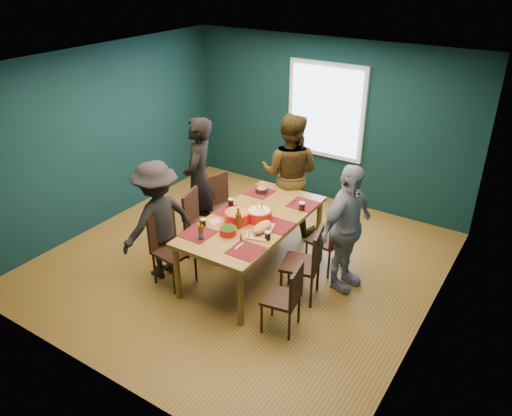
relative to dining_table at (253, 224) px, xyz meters
The scene contains 26 objects.
room 0.78m from the dining_table, 125.58° to the left, with size 5.01×5.01×2.71m.
dining_table is the anchor object (origin of this frame).
chair_left_far 1.08m from the dining_table, 149.88° to the left, with size 0.54×0.54×0.97m.
chair_left_mid 0.91m from the dining_table, behind, with size 0.53×0.53×0.96m.
chair_left_near 1.11m from the dining_table, 137.41° to the right, with size 0.48×0.48×0.96m.
chair_right_far 1.05m from the dining_table, 34.81° to the left, with size 0.45×0.45×0.91m.
chair_right_mid 0.89m from the dining_table, ahead, with size 0.53×0.53×0.97m.
chair_right_near 1.25m from the dining_table, 38.71° to the right, with size 0.44×0.44×0.85m.
person_far_left 1.25m from the dining_table, 162.25° to the left, with size 0.67×0.44×1.85m, color black.
person_back 1.30m from the dining_table, 98.36° to the left, with size 0.90×0.70×1.84m, color black.
person_right 1.18m from the dining_table, 17.89° to the left, with size 0.98×0.41×1.67m, color white.
person_near_left 1.22m from the dining_table, 146.28° to the right, with size 1.03×0.59×1.59m, color black.
bowl_salad 0.26m from the dining_table, 126.39° to the right, with size 0.33×0.33×0.14m.
bowl_dumpling 0.17m from the dining_table, 13.53° to the left, with size 0.33×0.33×0.31m.
bowl_herbs 0.52m from the dining_table, 94.54° to the right, with size 0.21×0.21×0.09m.
cutting_board 0.39m from the dining_table, 39.96° to the right, with size 0.33×0.56×0.12m.
small_bowl 0.79m from the dining_table, 114.42° to the left, with size 0.17×0.17×0.07m.
beer_bottle_a 0.82m from the dining_table, 107.23° to the right, with size 0.07×0.07×0.26m.
beer_bottle_b 0.36m from the dining_table, 93.14° to the right, with size 0.07×0.07×0.28m.
cola_glass_a 0.66m from the dining_table, 129.92° to the right, with size 0.07×0.07×0.10m.
cola_glass_b 0.57m from the dining_table, 38.88° to the right, with size 0.08×0.08×0.10m.
cola_glass_c 0.69m from the dining_table, 52.66° to the left, with size 0.08×0.08×0.11m.
cola_glass_d 0.48m from the dining_table, 163.12° to the left, with size 0.08×0.08×0.10m.
napkin_a 0.36m from the dining_table, 17.99° to the left, with size 0.15×0.15×0.00m, color #EA7B62.
napkin_b 0.49m from the dining_table, 137.61° to the right, with size 0.14×0.14×0.00m, color #EA7B62.
napkin_c 0.79m from the dining_table, 67.28° to the right, with size 0.13×0.13×0.00m, color #EA7B62.
Camera 1 is at (3.34, -4.80, 3.86)m, focal length 35.00 mm.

